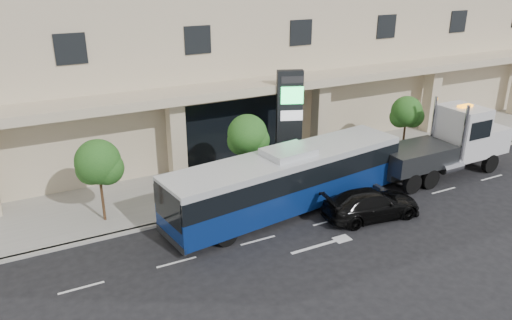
{
  "coord_description": "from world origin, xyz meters",
  "views": [
    {
      "loc": [
        -13.43,
        -19.55,
        12.16
      ],
      "look_at": [
        -2.3,
        2.0,
        2.52
      ],
      "focal_mm": 35.0,
      "sensor_mm": 36.0,
      "label": 1
    }
  ],
  "objects_px": {
    "city_bus": "(288,179)",
    "signage_pylon": "(289,120)",
    "tow_truck": "(449,144)",
    "black_sedan": "(371,204)"
  },
  "relations": [
    {
      "from": "city_bus",
      "to": "signage_pylon",
      "type": "height_order",
      "value": "signage_pylon"
    },
    {
      "from": "black_sedan",
      "to": "signage_pylon",
      "type": "xyz_separation_m",
      "value": [
        -0.58,
        7.29,
        2.53
      ]
    },
    {
      "from": "city_bus",
      "to": "black_sedan",
      "type": "height_order",
      "value": "city_bus"
    },
    {
      "from": "black_sedan",
      "to": "city_bus",
      "type": "bearing_deg",
      "value": 58.33
    },
    {
      "from": "city_bus",
      "to": "signage_pylon",
      "type": "xyz_separation_m",
      "value": [
        2.79,
        4.61,
        1.53
      ]
    },
    {
      "from": "tow_truck",
      "to": "signage_pylon",
      "type": "height_order",
      "value": "signage_pylon"
    },
    {
      "from": "signage_pylon",
      "to": "city_bus",
      "type": "bearing_deg",
      "value": -100.41
    },
    {
      "from": "city_bus",
      "to": "black_sedan",
      "type": "relative_size",
      "value": 2.68
    },
    {
      "from": "city_bus",
      "to": "black_sedan",
      "type": "bearing_deg",
      "value": -46.26
    },
    {
      "from": "tow_truck",
      "to": "black_sedan",
      "type": "distance_m",
      "value": 8.2
    }
  ]
}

